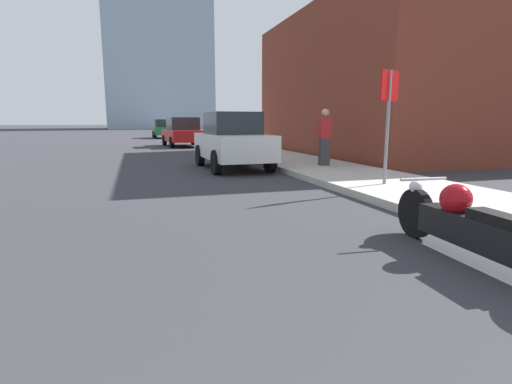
{
  "coord_description": "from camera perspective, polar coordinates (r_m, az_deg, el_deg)",
  "views": [
    {
      "loc": [
        -0.31,
        1.04,
        1.44
      ],
      "look_at": [
        1.11,
        5.7,
        0.58
      ],
      "focal_mm": 28.0,
      "sensor_mm": 36.0,
      "label": 1
    }
  ],
  "objects": [
    {
      "name": "pedestrian",
      "position": [
        12.07,
        9.78,
        7.8
      ],
      "size": [
        0.36,
        0.23,
        1.67
      ],
      "color": "#38383D",
      "rests_on": "sidewalk"
    },
    {
      "name": "parked_car_red",
      "position": [
        24.09,
        -10.4,
        8.4
      ],
      "size": [
        2.24,
        4.35,
        1.68
      ],
      "rotation": [
        0.0,
        0.0,
        0.08
      ],
      "color": "red",
      "rests_on": "ground_plane"
    },
    {
      "name": "brick_storefront",
      "position": [
        20.56,
        24.8,
        13.48
      ],
      "size": [
        13.27,
        11.79,
        6.01
      ],
      "color": "brown",
      "rests_on": "ground_plane"
    },
    {
      "name": "parked_car_white",
      "position": [
        12.32,
        -3.41,
        7.3
      ],
      "size": [
        1.87,
        3.92,
        1.72
      ],
      "rotation": [
        0.0,
        0.0,
        0.03
      ],
      "color": "silver",
      "rests_on": "ground_plane"
    },
    {
      "name": "parked_car_green",
      "position": [
        36.76,
        -13.01,
        8.78
      ],
      "size": [
        1.95,
        4.32,
        1.64
      ],
      "rotation": [
        0.0,
        0.0,
        0.02
      ],
      "color": "#1E6B33",
      "rests_on": "ground_plane"
    },
    {
      "name": "motorcycle",
      "position": [
        4.67,
        28.37,
        -4.27
      ],
      "size": [
        0.62,
        2.56,
        0.78
      ],
      "rotation": [
        0.0,
        0.0,
        -0.07
      ],
      "color": "black",
      "rests_on": "ground_plane"
    },
    {
      "name": "sidewalk",
      "position": [
        39.34,
        -9.25,
        7.9
      ],
      "size": [
        2.66,
        240.0,
        0.15
      ],
      "color": "#B2ADA3",
      "rests_on": "ground_plane"
    },
    {
      "name": "stop_sign",
      "position": [
        8.73,
        18.4,
        11.38
      ],
      "size": [
        0.57,
        0.26,
        2.31
      ],
      "color": "slate",
      "rests_on": "sidewalk"
    }
  ]
}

